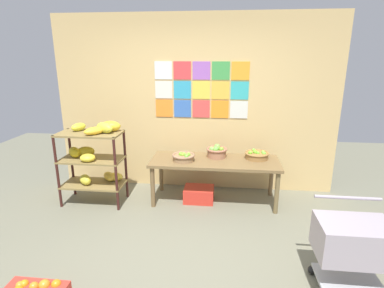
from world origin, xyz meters
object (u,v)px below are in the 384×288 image
object	(u,v)px
banana_shelf_unit	(94,154)
shopping_cart	(353,243)
fruit_basket_left	(184,157)
produce_crate_under_table	(199,194)
fruit_basket_back_left	(217,151)
fruit_basket_right	(257,155)
display_table	(215,164)

from	to	relation	value
banana_shelf_unit	shopping_cart	bearing A→B (deg)	-25.75
banana_shelf_unit	shopping_cart	xyz separation A→B (m)	(2.94, -1.42, -0.25)
fruit_basket_left	shopping_cart	xyz separation A→B (m)	(1.70, -1.53, -0.22)
banana_shelf_unit	produce_crate_under_table	world-z (taller)	banana_shelf_unit
fruit_basket_back_left	produce_crate_under_table	bearing A→B (deg)	-146.92
banana_shelf_unit	fruit_basket_left	xyz separation A→B (m)	(1.23, 0.12, -0.03)
fruit_basket_right	fruit_basket_left	bearing A→B (deg)	-168.07
display_table	fruit_basket_right	bearing A→B (deg)	12.35
fruit_basket_right	produce_crate_under_table	world-z (taller)	fruit_basket_right
fruit_basket_left	produce_crate_under_table	bearing A→B (deg)	15.33
produce_crate_under_table	shopping_cart	world-z (taller)	shopping_cart
fruit_basket_right	shopping_cart	world-z (taller)	shopping_cart
shopping_cart	fruit_basket_right	bearing A→B (deg)	123.79
display_table	fruit_basket_right	world-z (taller)	fruit_basket_right
display_table	banana_shelf_unit	bearing A→B (deg)	-173.02
fruit_basket_right	fruit_basket_back_left	bearing A→B (deg)	-179.70
display_table	fruit_basket_right	size ratio (longest dim) A/B	5.25
display_table	fruit_basket_right	distance (m)	0.61
fruit_basket_right	shopping_cart	xyz separation A→B (m)	(0.68, -1.75, -0.21)
fruit_basket_back_left	produce_crate_under_table	distance (m)	0.67
display_table	shopping_cart	size ratio (longest dim) A/B	2.25
banana_shelf_unit	fruit_basket_back_left	xyz separation A→B (m)	(1.68, 0.33, -0.00)
banana_shelf_unit	fruit_basket_right	bearing A→B (deg)	8.39
fruit_basket_left	produce_crate_under_table	distance (m)	0.62
fruit_basket_back_left	fruit_basket_left	distance (m)	0.50
shopping_cart	fruit_basket_left	bearing A→B (deg)	150.39
fruit_basket_back_left	produce_crate_under_table	xyz separation A→B (m)	(-0.24, -0.15, -0.61)
shopping_cart	produce_crate_under_table	bearing A→B (deg)	145.53
display_table	shopping_cart	world-z (taller)	shopping_cart
fruit_basket_right	fruit_basket_left	size ratio (longest dim) A/B	1.07
fruit_basket_right	shopping_cart	size ratio (longest dim) A/B	0.43
banana_shelf_unit	shopping_cart	world-z (taller)	banana_shelf_unit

